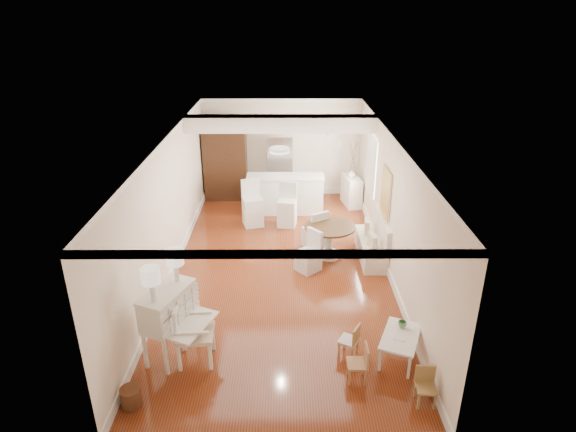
{
  "coord_description": "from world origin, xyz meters",
  "views": [
    {
      "loc": [
        0.12,
        -8.95,
        5.14
      ],
      "look_at": [
        0.16,
        0.3,
        1.1
      ],
      "focal_mm": 30.0,
      "sensor_mm": 36.0,
      "label": 1
    }
  ],
  "objects_px": {
    "sideboard": "(351,191)",
    "kids_chair_a": "(357,363)",
    "wicker_basket": "(131,397)",
    "bar_stool_right": "(287,205)",
    "bar_stool_left": "(253,204)",
    "fridge": "(292,168)",
    "kids_chair_c": "(426,387)",
    "breakfast_counter": "(285,194)",
    "slip_chair_near": "(308,251)",
    "slip_chair_far": "(315,229)",
    "kids_chair_b": "(349,340)",
    "kids_table": "(399,347)",
    "dining_table": "(329,241)",
    "secretary_bureau": "(170,323)",
    "gustavian_armchair": "(195,332)",
    "pantry_cabinet": "(225,160)"
  },
  "relations": [
    {
      "from": "bar_stool_left",
      "to": "sideboard",
      "type": "relative_size",
      "value": 1.37
    },
    {
      "from": "wicker_basket",
      "to": "bar_stool_right",
      "type": "xyz_separation_m",
      "value": [
        2.19,
        6.02,
        0.41
      ]
    },
    {
      "from": "slip_chair_far",
      "to": "bar_stool_right",
      "type": "relative_size",
      "value": 0.85
    },
    {
      "from": "slip_chair_far",
      "to": "bar_stool_left",
      "type": "height_order",
      "value": "bar_stool_left"
    },
    {
      "from": "kids_chair_b",
      "to": "bar_stool_right",
      "type": "relative_size",
      "value": 0.53
    },
    {
      "from": "kids_chair_a",
      "to": "gustavian_armchair",
      "type": "bearing_deg",
      "value": -100.3
    },
    {
      "from": "kids_table",
      "to": "bar_stool_right",
      "type": "distance_m",
      "value": 5.36
    },
    {
      "from": "bar_stool_right",
      "to": "fridge",
      "type": "distance_m",
      "value": 1.98
    },
    {
      "from": "kids_chair_b",
      "to": "pantry_cabinet",
      "type": "xyz_separation_m",
      "value": [
        -2.71,
        6.94,
        0.86
      ]
    },
    {
      "from": "kids_chair_c",
      "to": "bar_stool_left",
      "type": "bearing_deg",
      "value": 116.44
    },
    {
      "from": "kids_table",
      "to": "bar_stool_left",
      "type": "bearing_deg",
      "value": 117.23
    },
    {
      "from": "wicker_basket",
      "to": "kids_chair_c",
      "type": "bearing_deg",
      "value": 0.24
    },
    {
      "from": "gustavian_armchair",
      "to": "dining_table",
      "type": "height_order",
      "value": "gustavian_armchair"
    },
    {
      "from": "kids_chair_a",
      "to": "dining_table",
      "type": "distance_m",
      "value": 3.87
    },
    {
      "from": "secretary_bureau",
      "to": "dining_table",
      "type": "distance_m",
      "value": 4.29
    },
    {
      "from": "slip_chair_near",
      "to": "fridge",
      "type": "relative_size",
      "value": 0.49
    },
    {
      "from": "slip_chair_near",
      "to": "bar_stool_right",
      "type": "distance_m",
      "value": 2.3
    },
    {
      "from": "wicker_basket",
      "to": "bar_stool_left",
      "type": "distance_m",
      "value": 6.22
    },
    {
      "from": "slip_chair_near",
      "to": "fridge",
      "type": "bearing_deg",
      "value": 142.19
    },
    {
      "from": "wicker_basket",
      "to": "dining_table",
      "type": "height_order",
      "value": "dining_table"
    },
    {
      "from": "bar_stool_right",
      "to": "sideboard",
      "type": "bearing_deg",
      "value": 47.79
    },
    {
      "from": "breakfast_counter",
      "to": "fridge",
      "type": "distance_m",
      "value": 1.14
    },
    {
      "from": "kids_table",
      "to": "breakfast_counter",
      "type": "bearing_deg",
      "value": 106.83
    },
    {
      "from": "slip_chair_far",
      "to": "fridge",
      "type": "relative_size",
      "value": 0.52
    },
    {
      "from": "kids_chair_a",
      "to": "kids_chair_c",
      "type": "distance_m",
      "value": 1.01
    },
    {
      "from": "sideboard",
      "to": "gustavian_armchair",
      "type": "bearing_deg",
      "value": -126.72
    },
    {
      "from": "wicker_basket",
      "to": "bar_stool_right",
      "type": "bearing_deg",
      "value": 69.97
    },
    {
      "from": "bar_stool_right",
      "to": "kids_chair_c",
      "type": "bearing_deg",
      "value": -62.5
    },
    {
      "from": "sideboard",
      "to": "kids_chair_a",
      "type": "bearing_deg",
      "value": -106.63
    },
    {
      "from": "fridge",
      "to": "sideboard",
      "type": "distance_m",
      "value": 1.8
    },
    {
      "from": "wicker_basket",
      "to": "breakfast_counter",
      "type": "xyz_separation_m",
      "value": [
        2.15,
        6.91,
        0.37
      ]
    },
    {
      "from": "bar_stool_left",
      "to": "bar_stool_right",
      "type": "xyz_separation_m",
      "value": [
        0.87,
        -0.04,
        -0.03
      ]
    },
    {
      "from": "kids_chair_a",
      "to": "breakfast_counter",
      "type": "distance_m",
      "value": 6.52
    },
    {
      "from": "kids_chair_b",
      "to": "kids_chair_a",
      "type": "bearing_deg",
      "value": 34.72
    },
    {
      "from": "kids_chair_a",
      "to": "kids_chair_b",
      "type": "height_order",
      "value": "kids_chair_a"
    },
    {
      "from": "bar_stool_left",
      "to": "fridge",
      "type": "relative_size",
      "value": 0.65
    },
    {
      "from": "slip_chair_near",
      "to": "kids_chair_a",
      "type": "bearing_deg",
      "value": -31.46
    },
    {
      "from": "gustavian_armchair",
      "to": "kids_chair_b",
      "type": "distance_m",
      "value": 2.41
    },
    {
      "from": "kids_chair_b",
      "to": "dining_table",
      "type": "relative_size",
      "value": 0.53
    },
    {
      "from": "gustavian_armchair",
      "to": "kids_chair_c",
      "type": "distance_m",
      "value": 3.48
    },
    {
      "from": "kids_table",
      "to": "slip_chair_near",
      "type": "height_order",
      "value": "slip_chair_near"
    },
    {
      "from": "wicker_basket",
      "to": "slip_chair_far",
      "type": "relative_size",
      "value": 0.31
    },
    {
      "from": "gustavian_armchair",
      "to": "slip_chair_far",
      "type": "relative_size",
      "value": 1.12
    },
    {
      "from": "wicker_basket",
      "to": "kids_chair_c",
      "type": "xyz_separation_m",
      "value": [
        4.11,
        0.02,
        0.14
      ]
    },
    {
      "from": "secretary_bureau",
      "to": "slip_chair_near",
      "type": "xyz_separation_m",
      "value": [
        2.28,
        2.68,
        -0.16
      ]
    },
    {
      "from": "kids_chair_b",
      "to": "kids_chair_c",
      "type": "bearing_deg",
      "value": 71.67
    },
    {
      "from": "gustavian_armchair",
      "to": "bar_stool_left",
      "type": "distance_m",
      "value": 5.15
    },
    {
      "from": "dining_table",
      "to": "fridge",
      "type": "height_order",
      "value": "fridge"
    },
    {
      "from": "kids_chair_a",
      "to": "bar_stool_left",
      "type": "xyz_separation_m",
      "value": [
        -1.89,
        5.57,
        0.28
      ]
    },
    {
      "from": "kids_table",
      "to": "kids_chair_a",
      "type": "bearing_deg",
      "value": -147.11
    }
  ]
}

